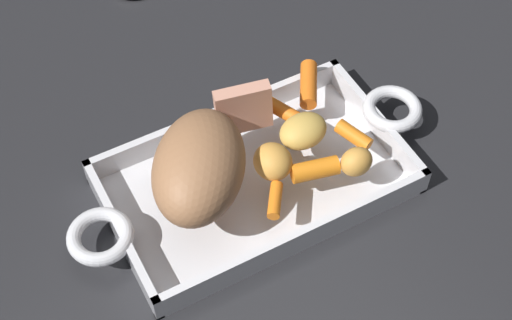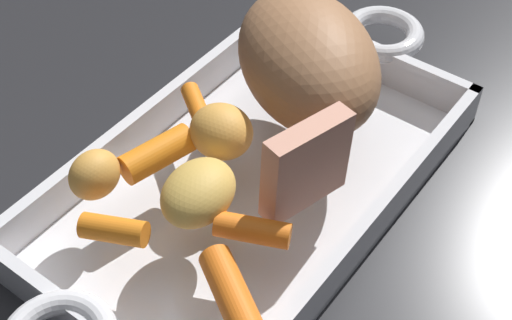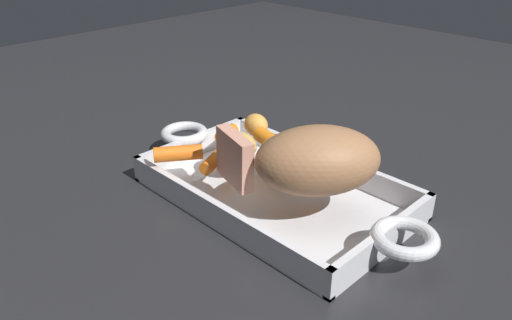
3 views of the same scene
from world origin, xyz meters
name	(u,v)px [view 1 (image 1 of 3)]	position (x,y,z in m)	size (l,w,h in m)	color
ground_plane	(256,186)	(0.00, 0.00, 0.00)	(2.30, 2.30, 0.00)	#232326
roasting_dish	(256,179)	(0.00, 0.00, 0.01)	(0.48, 0.22, 0.04)	silver
pork_roast	(198,166)	(0.07, 0.00, 0.09)	(0.16, 0.11, 0.09)	#9B6945
roast_slice_thick	(243,109)	(-0.02, -0.06, 0.08)	(0.02, 0.07, 0.07)	tan
baby_carrot_northeast	(315,170)	(-0.05, 0.05, 0.06)	(0.02, 0.02, 0.06)	orange
baby_carrot_southeast	(354,135)	(-0.13, 0.02, 0.05)	(0.02, 0.02, 0.05)	orange
baby_carrot_center_left	(275,200)	(0.01, 0.06, 0.05)	(0.02, 0.02, 0.05)	orange
baby_carrot_short	(283,111)	(-0.07, -0.05, 0.05)	(0.02, 0.02, 0.05)	orange
baby_carrot_northwest	(309,84)	(-0.12, -0.07, 0.06)	(0.02, 0.02, 0.07)	orange
potato_golden_large	(303,131)	(-0.07, -0.01, 0.06)	(0.06, 0.05, 0.04)	gold
potato_near_roast	(273,162)	(-0.01, 0.02, 0.07)	(0.05, 0.05, 0.04)	gold
potato_corner	(356,162)	(-0.10, 0.07, 0.06)	(0.04, 0.03, 0.04)	gold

